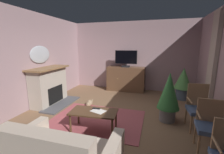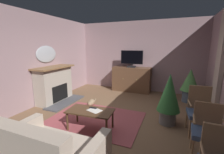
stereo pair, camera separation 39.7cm
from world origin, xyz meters
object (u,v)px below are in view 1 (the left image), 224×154
object	(u,v)px
cat	(89,103)
wall_mirror_oval	(40,55)
side_chair_far_end	(199,106)
tv_remote	(96,109)
television	(126,58)
potted_plant_leafy_by_curtain	(183,82)
fireplace	(50,87)
tv_cabinet	(126,79)
potted_plant_tall_palm_by_window	(169,95)
side_chair_nearest_door	(211,124)
folded_newspaper	(98,111)
coffee_table	(94,114)

from	to	relation	value
cat	wall_mirror_oval	bearing A→B (deg)	-175.76
side_chair_far_end	cat	world-z (taller)	side_chair_far_end
wall_mirror_oval	tv_remote	xyz separation A→B (m)	(2.24, -0.99, -1.11)
tv_remote	television	bearing A→B (deg)	-92.90
television	potted_plant_leafy_by_curtain	size ratio (longest dim) A/B	0.79
fireplace	tv_cabinet	distance (m)	2.95
side_chair_far_end	potted_plant_tall_palm_by_window	xyz separation A→B (m)	(-0.62, 0.18, 0.15)
cat	fireplace	bearing A→B (deg)	-174.96
side_chair_nearest_door	potted_plant_leafy_by_curtain	bearing A→B (deg)	90.89
wall_mirror_oval	folded_newspaper	xyz separation A→B (m)	(2.32, -1.08, -1.12)
television	tv_cabinet	bearing A→B (deg)	90.00
tv_remote	cat	xyz separation A→B (m)	(-0.68, 1.10, -0.36)
tv_cabinet	side_chair_nearest_door	world-z (taller)	tv_cabinet
fireplace	side_chair_far_end	xyz separation A→B (m)	(4.18, -0.36, -0.04)
tv_cabinet	folded_newspaper	xyz separation A→B (m)	(0.02, -3.20, -0.02)
side_chair_nearest_door	folded_newspaper	bearing A→B (deg)	178.29
tv_remote	folded_newspaper	bearing A→B (deg)	130.34
tv_remote	folded_newspaper	distance (m)	0.12
side_chair_nearest_door	potted_plant_leafy_by_curtain	size ratio (longest dim) A/B	0.82
television	folded_newspaper	world-z (taller)	television
fireplace	cat	distance (m)	1.39
side_chair_nearest_door	cat	distance (m)	3.17
fireplace	tv_cabinet	world-z (taller)	fireplace
tv_remote	potted_plant_tall_palm_by_window	world-z (taller)	potted_plant_tall_palm_by_window
television	coffee_table	size ratio (longest dim) A/B	0.84
television	side_chair_nearest_door	xyz separation A→B (m)	(2.14, -3.21, -0.85)
television	side_chair_nearest_door	distance (m)	3.95
fireplace	tv_remote	xyz separation A→B (m)	(1.99, -0.99, -0.10)
folded_newspaper	potted_plant_tall_palm_by_window	xyz separation A→B (m)	(1.48, 0.90, 0.22)
tv_remote	tv_cabinet	bearing A→B (deg)	-92.88
television	side_chair_far_end	distance (m)	3.34
potted_plant_tall_palm_by_window	folded_newspaper	bearing A→B (deg)	-148.82
coffee_table	potted_plant_leafy_by_curtain	world-z (taller)	potted_plant_leafy_by_curtain
tv_cabinet	coffee_table	bearing A→B (deg)	-91.29
television	tv_remote	world-z (taller)	television
wall_mirror_oval	cat	world-z (taller)	wall_mirror_oval
tv_cabinet	folded_newspaper	world-z (taller)	tv_cabinet
folded_newspaper	cat	size ratio (longest dim) A/B	0.46
tv_remote	potted_plant_tall_palm_by_window	bearing A→B (deg)	-154.49
side_chair_far_end	cat	size ratio (longest dim) A/B	1.55
side_chair_far_end	potted_plant_leafy_by_curtain	bearing A→B (deg)	90.99
side_chair_nearest_door	potted_plant_tall_palm_by_window	xyz separation A→B (m)	(-0.63, 0.96, 0.18)
coffee_table	folded_newspaper	xyz separation A→B (m)	(0.09, 0.03, 0.06)
tv_cabinet	cat	xyz separation A→B (m)	(-0.74, -2.01, -0.37)
television	side_chair_nearest_door	bearing A→B (deg)	-56.36
tv_cabinet	tv_remote	bearing A→B (deg)	-91.09
tv_cabinet	folded_newspaper	bearing A→B (deg)	-89.61
tv_remote	side_chair_far_end	size ratio (longest dim) A/B	0.17
potted_plant_leafy_by_curtain	fireplace	bearing A→B (deg)	-158.66
television	side_chair_nearest_door	world-z (taller)	television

